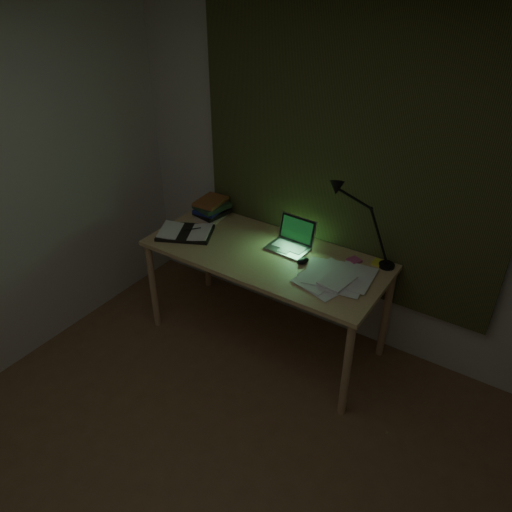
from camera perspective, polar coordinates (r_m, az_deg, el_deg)
The scene contains 11 objects.
wall_back at distance 3.49m, azimuth 10.36°, elevation 8.45°, with size 3.50×0.00×2.50m, color beige.
curtain at distance 3.38m, azimuth 10.40°, elevation 11.33°, with size 2.20×0.06×2.00m, color #2E3319.
desk at distance 3.71m, azimuth 1.03°, elevation -4.80°, with size 1.72×0.75×0.78m, color tan, non-canonical shape.
laptop at distance 3.49m, azimuth 3.69°, elevation 2.20°, with size 0.29×0.32×0.21m, color #AAABAF, non-canonical shape.
open_textbook at distance 3.75m, azimuth -8.08°, elevation 2.72°, with size 0.39×0.28×0.03m, color white, non-canonical shape.
book_stack at distance 3.94m, azimuth -5.07°, elevation 5.46°, with size 0.20×0.24×0.16m, color white, non-canonical shape.
loose_papers at distance 3.26m, azimuth 8.54°, elevation -2.37°, with size 0.37×0.40×0.02m, color silver, non-canonical shape.
mouse at distance 3.39m, azimuth 5.38°, elevation -0.55°, with size 0.06×0.09×0.04m, color black.
sticky_yellow at distance 3.47m, azimuth 13.85°, elevation -0.75°, with size 0.08×0.08×0.02m, color yellow.
sticky_pink at distance 3.46m, azimuth 11.17°, elevation -0.50°, with size 0.08×0.08×0.02m, color #CB4F84.
desk_lamp at distance 3.31m, azimuth 15.35°, elevation 2.93°, with size 0.38×0.29×0.57m, color black, non-canonical shape.
Camera 1 is at (1.22, -0.97, 2.61)m, focal length 35.00 mm.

